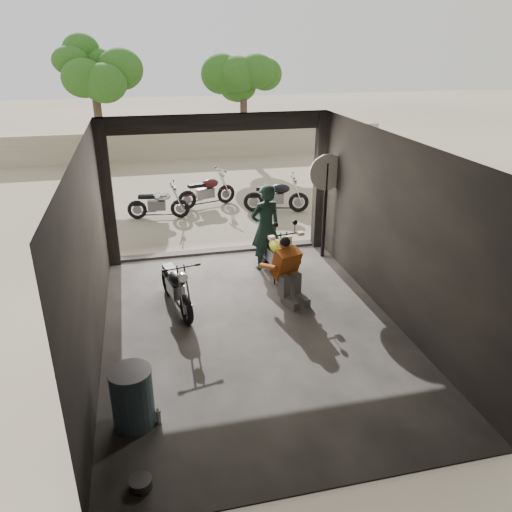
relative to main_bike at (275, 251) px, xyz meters
name	(u,v)px	position (x,y,z in m)	size (l,w,h in m)	color
ground	(252,329)	(-0.95, -2.00, -0.57)	(80.00, 80.00, 0.00)	#7A6D56
garage	(245,249)	(-0.95, -1.45, 0.71)	(7.00, 7.13, 3.20)	#2D2B28
boundary_wall	(179,145)	(-0.95, 12.00, 0.03)	(18.00, 0.30, 1.20)	gray
tree_left	(91,60)	(-3.95, 10.50, 3.42)	(2.20, 2.20, 5.60)	#382B1E
tree_right	(243,69)	(1.85, 12.00, 2.99)	(2.20, 2.20, 5.00)	#382B1E
main_bike	(275,251)	(0.00, 0.00, 0.00)	(0.70, 1.71, 1.14)	beige
left_bike	(176,283)	(-2.15, -0.95, -0.05)	(0.63, 1.54, 1.04)	black
outside_bike_a	(158,201)	(-2.20, 4.34, -0.06)	(0.62, 1.50, 1.02)	black
outside_bike_b	(207,189)	(-0.72, 5.14, -0.02)	(0.67, 1.62, 1.10)	#3B0E0E
outside_bike_c	(276,193)	(1.16, 4.15, -0.01)	(0.68, 1.65, 1.11)	black
rider	(265,228)	(-0.11, 0.39, 0.38)	(0.69, 0.46, 1.90)	black
mechanic	(290,272)	(-0.03, -1.17, 0.04)	(0.62, 0.84, 1.22)	#A64F16
stool	(285,266)	(0.04, -0.60, -0.10)	(0.40, 0.40, 0.55)	black
helmet	(286,256)	(0.07, -0.60, 0.12)	(0.29, 0.31, 0.28)	silver
oil_drum	(132,399)	(-2.95, -3.94, -0.15)	(0.54, 0.54, 0.83)	#395461
sign_post	(326,189)	(1.33, 0.69, 1.05)	(0.80, 0.08, 2.40)	black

